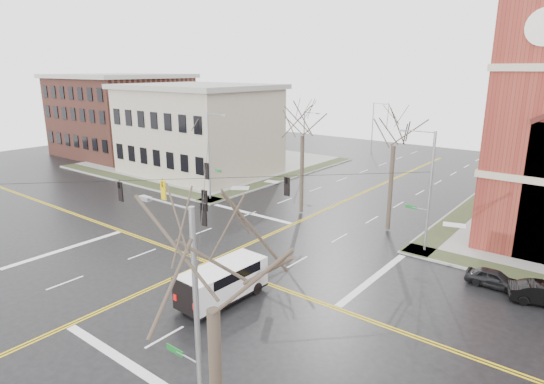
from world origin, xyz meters
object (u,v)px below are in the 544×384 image
Objects in this scene: streetlight_north_a at (305,140)px; tree_se at (213,293)px; parked_car_a at (494,278)px; tree_ne at (394,140)px; signal_pole_se at (194,321)px; streetlight_north_b at (373,125)px; signal_pole_ne at (428,188)px; tree_nw_far at (201,122)px; tree_nw_near at (303,131)px; signal_pole_nw at (210,154)px; cargo_van at (226,279)px.

tree_se is at bearing -58.89° from streetlight_north_a.
tree_ne is (-9.69, 5.62, 7.24)m from parked_car_a.
tree_ne is at bearing 98.82° from signal_pole_se.
streetlight_north_b is at bearing 33.55° from parked_car_a.
signal_pole_ne is 23.00m from signal_pole_se.
tree_nw_far is (-4.70, -33.77, 3.23)m from streetlight_north_b.
tree_nw_near is at bearing 120.03° from tree_se.
tree_ne is 1.00× the size of tree_se.
signal_pole_nw is 0.85× the size of tree_nw_far.
signal_pole_nw is 28.85m from parked_car_a.
tree_nw_far is at bearing 145.87° from signal_pole_nw.
streetlight_north_a is at bearing 123.08° from tree_nw_near.
signal_pole_se is 45.20m from streetlight_north_a.
tree_ne is (18.67, 2.64, 2.86)m from signal_pole_nw.
tree_ne is (8.63, 0.53, -0.12)m from tree_nw_near.
cargo_van is (-6.63, -14.58, -3.66)m from signal_pole_ne.
signal_pole_se is 28.26m from tree_nw_near.
parked_car_a is at bearing -30.10° from tree_ne.
tree_nw_far is at bearing 141.58° from cargo_van.
tree_nw_far reaches higher than streetlight_north_a.
tree_nw_near reaches higher than tree_ne.
signal_pole_ne is 0.83× the size of tree_ne.
signal_pole_ne reaches higher than cargo_van.
tree_nw_near reaches higher than parked_car_a.
tree_ne is (-3.98, 25.64, 2.86)m from signal_pole_se.
tree_ne reaches higher than cargo_van.
streetlight_north_b is 66.42m from tree_se.
signal_pole_se is at bearing -60.91° from streetlight_north_a.
streetlight_north_a is 22.96m from tree_ne.
signal_pole_ne is 16.43m from cargo_van.
tree_ne is 28.46m from tree_se.
tree_nw_near reaches higher than signal_pole_ne.
signal_pole_ne is 1.54× the size of cargo_van.
streetlight_north_a and streetlight_north_b have the same top height.
cargo_van is at bearing -70.30° from tree_nw_near.
signal_pole_se is at bearing 147.35° from tree_se.
signal_pole_ne is 0.85× the size of tree_nw_far.
signal_pole_se is 21.28m from parked_car_a.
tree_se is at bearing -83.07° from signal_pole_ne.
signal_pole_nw is 2.66× the size of parked_car_a.
signal_pole_nw is at bearing -168.10° from tree_nw_near.
streetlight_north_b is 38.49m from tree_ne.
tree_nw_far is (-26.68, 25.73, 2.75)m from signal_pole_se.
streetlight_north_b is 48.37m from parked_car_a.
streetlight_north_b is at bearing 117.99° from tree_ne.
signal_pole_se is 63.43m from streetlight_north_b.
signal_pole_se is 1.54× the size of cargo_van.
signal_pole_nw is at bearing -92.32° from streetlight_north_a.
streetlight_north_a is 1.00× the size of streetlight_north_b.
tree_nw_far is at bearing -97.93° from streetlight_north_b.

